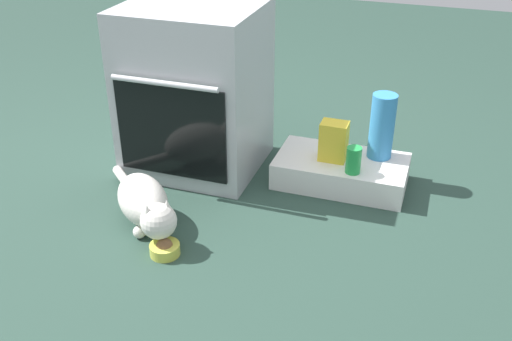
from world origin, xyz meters
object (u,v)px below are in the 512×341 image
pantry_cabinet (341,171)px  cat (145,204)px  food_bowl (165,248)px  soda_can (354,160)px  snack_bag (334,141)px  oven (195,89)px  water_bottle (382,126)px

pantry_cabinet → cat: bearing=-138.3°
food_bowl → pantry_cabinet: bearing=55.0°
soda_can → food_bowl: bearing=-132.6°
pantry_cabinet → soda_can: (0.07, -0.11, 0.12)m
food_bowl → snack_bag: bearing=56.7°
oven → cat: 0.63m
cat → water_bottle: (0.83, 0.68, 0.16)m
water_bottle → soda_can: size_ratio=2.50×
food_bowl → snack_bag: 0.90m
pantry_cabinet → snack_bag: snack_bag is taller
cat → water_bottle: bearing=83.4°
cat → snack_bag: bearing=86.7°
oven → cat: (0.02, -0.57, -0.27)m
pantry_cabinet → food_bowl: pantry_cabinet is taller
cat → snack_bag: snack_bag is taller
cat → soda_can: bearing=77.6°
soda_can → snack_bag: (-0.11, 0.09, 0.03)m
cat → snack_bag: 0.87m
water_bottle → soda_can: 0.22m
water_bottle → soda_can: (-0.09, -0.19, -0.09)m
pantry_cabinet → cat: (-0.68, -0.60, 0.05)m
pantry_cabinet → soda_can: 0.17m
food_bowl → cat: cat is taller
pantry_cabinet → snack_bag: (-0.04, -0.01, 0.15)m
oven → cat: oven is taller
soda_can → water_bottle: bearing=65.4°
oven → snack_bag: 0.68m
pantry_cabinet → snack_bag: 0.16m
water_bottle → snack_bag: bearing=-153.9°
soda_can → oven: bearing=174.6°
pantry_cabinet → cat: 0.91m
food_bowl → cat: (-0.15, 0.15, 0.08)m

